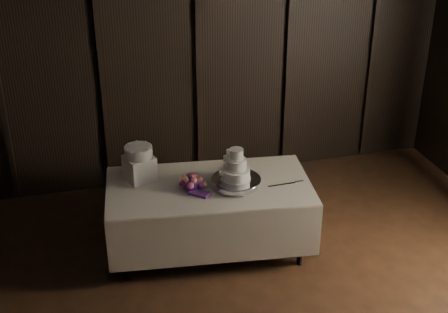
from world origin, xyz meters
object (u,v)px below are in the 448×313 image
(box_pedestal, at_px, (140,168))
(small_cake, at_px, (138,152))
(wedding_cake, at_px, (234,168))
(bouquet, at_px, (192,183))
(cake_stand, at_px, (236,183))
(display_table, at_px, (210,215))

(box_pedestal, height_order, small_cake, small_cake)
(wedding_cake, height_order, bouquet, wedding_cake)
(bouquet, xyz_separation_m, small_cake, (-0.45, 0.32, 0.24))
(box_pedestal, bearing_deg, cake_stand, -24.25)
(bouquet, relative_size, small_cake, 1.50)
(small_cake, bearing_deg, cake_stand, -24.25)
(bouquet, distance_m, box_pedestal, 0.56)
(wedding_cake, relative_size, small_cake, 1.18)
(wedding_cake, bearing_deg, display_table, 164.56)
(display_table, bearing_deg, box_pedestal, 162.60)
(cake_stand, height_order, box_pedestal, box_pedestal)
(display_table, distance_m, bouquet, 0.45)
(cake_stand, relative_size, wedding_cake, 1.52)
(display_table, distance_m, small_cake, 0.95)
(cake_stand, distance_m, small_cake, 0.99)
(bouquet, height_order, box_pedestal, box_pedestal)
(display_table, height_order, small_cake, small_cake)
(box_pedestal, xyz_separation_m, small_cake, (0.00, 0.00, 0.18))
(cake_stand, xyz_separation_m, bouquet, (-0.42, 0.07, 0.02))
(box_pedestal, bearing_deg, small_cake, 0.00)
(display_table, distance_m, cake_stand, 0.47)
(cake_stand, distance_m, bouquet, 0.43)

